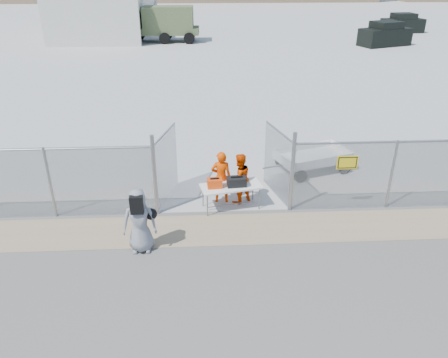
{
  "coord_description": "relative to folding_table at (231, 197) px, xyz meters",
  "views": [
    {
      "loc": [
        -0.61,
        -9.38,
        6.8
      ],
      "look_at": [
        0.0,
        2.0,
        1.1
      ],
      "focal_mm": 35.0,
      "sensor_mm": 36.0,
      "label": 1
    }
  ],
  "objects": [
    {
      "name": "military_truck",
      "position": [
        -4.18,
        31.08,
        1.18
      ],
      "size": [
        6.63,
        2.59,
        3.13
      ],
      "primitive_type": null,
      "rotation": [
        0.0,
        0.0,
        -0.02
      ],
      "color": "#515F39",
      "rests_on": "ground"
    },
    {
      "name": "tarmac_inside",
      "position": [
        -0.22,
        39.79,
        -0.38
      ],
      "size": [
        160.0,
        80.0,
        0.01
      ],
      "primitive_type": "cube",
      "color": "#ABABAB",
      "rests_on": "ground"
    },
    {
      "name": "folding_table",
      "position": [
        0.0,
        0.0,
        0.0
      ],
      "size": [
        1.93,
        1.12,
        0.77
      ],
      "primitive_type": null,
      "rotation": [
        0.0,
        0.0,
        0.21
      ],
      "color": "white",
      "rests_on": "ground"
    },
    {
      "name": "security_worker_right",
      "position": [
        0.28,
        0.37,
        0.43
      ],
      "size": [
        0.99,
        0.92,
        1.62
      ],
      "primitive_type": "imported",
      "rotation": [
        0.0,
        0.0,
        3.65
      ],
      "color": "#DD3B00",
      "rests_on": "ground"
    },
    {
      "name": "visitor",
      "position": [
        -2.48,
        -2.03,
        0.5
      ],
      "size": [
        0.87,
        0.58,
        1.76
      ],
      "primitive_type": "imported",
      "rotation": [
        0.0,
        0.0,
        0.02
      ],
      "color": "gray",
      "rests_on": "ground"
    },
    {
      "name": "parked_vehicle_mid",
      "position": [
        20.55,
        35.72,
        0.56
      ],
      "size": [
        4.38,
        2.34,
        1.9
      ],
      "primitive_type": null,
      "rotation": [
        0.0,
        0.0,
        0.11
      ],
      "color": "black",
      "rests_on": "ground"
    },
    {
      "name": "ground",
      "position": [
        -0.22,
        -2.21,
        -0.39
      ],
      "size": [
        160.0,
        160.0,
        0.0
      ],
      "primitive_type": "plane",
      "color": "#4C4C4C"
    },
    {
      "name": "chain_link_fence",
      "position": [
        -0.22,
        -0.21,
        0.71
      ],
      "size": [
        40.0,
        0.2,
        2.2
      ],
      "primitive_type": null,
      "color": "gray",
      "rests_on": "ground"
    },
    {
      "name": "security_worker_left",
      "position": [
        -0.28,
        0.42,
        0.46
      ],
      "size": [
        0.63,
        0.43,
        1.7
      ],
      "primitive_type": "imported",
      "rotation": [
        0.0,
        0.0,
        3.11
      ],
      "color": "#DD3B00",
      "rests_on": "ground"
    },
    {
      "name": "parked_vehicle_near",
      "position": [
        15.61,
        27.91,
        0.63
      ],
      "size": [
        4.92,
        3.46,
        2.03
      ],
      "primitive_type": null,
      "rotation": [
        0.0,
        0.0,
        0.35
      ],
      "color": "black",
      "rests_on": "ground"
    },
    {
      "name": "black_duffel",
      "position": [
        0.16,
        -0.02,
        0.52
      ],
      "size": [
        0.59,
        0.38,
        0.27
      ],
      "primitive_type": "cube",
      "rotation": [
        0.0,
        0.0,
        0.08
      ],
      "color": "black",
      "rests_on": "folding_table"
    },
    {
      "name": "orange_bag",
      "position": [
        -0.49,
        -0.08,
        0.52
      ],
      "size": [
        0.46,
        0.32,
        0.27
      ],
      "primitive_type": "cube",
      "rotation": [
        0.0,
        0.0,
        0.09
      ],
      "color": "#F1450D",
      "rests_on": "folding_table"
    },
    {
      "name": "utility_trailer",
      "position": [
        3.12,
        2.57,
        0.01
      ],
      "size": [
        3.64,
        2.64,
        0.79
      ],
      "primitive_type": null,
      "rotation": [
        0.0,
        0.0,
        0.32
      ],
      "color": "white",
      "rests_on": "ground"
    },
    {
      "name": "dirt_strip",
      "position": [
        -0.22,
        -1.21,
        -0.38
      ],
      "size": [
        44.0,
        1.6,
        0.01
      ],
      "primitive_type": "cube",
      "color": "#9A8365",
      "rests_on": "ground"
    }
  ]
}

